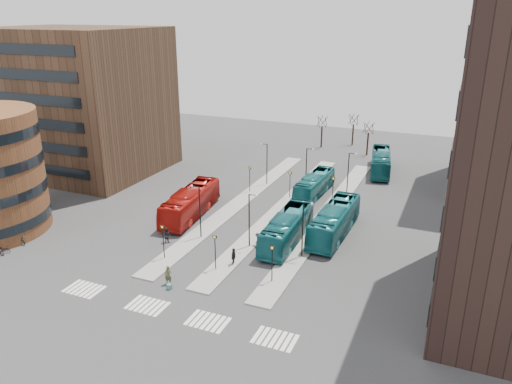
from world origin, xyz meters
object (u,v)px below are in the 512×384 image
at_px(red_bus, 191,203).
at_px(commuter_b, 234,257).
at_px(commuter_a, 167,235).
at_px(bicycle_near, 3,249).
at_px(teal_bus_c, 335,221).
at_px(bicycle_far, 20,240).
at_px(suitcase, 169,287).
at_px(teal_bus_a, 287,228).
at_px(teal_bus_d, 381,162).
at_px(traveller, 168,275).
at_px(teal_bus_b, 314,185).
at_px(commuter_c, 258,240).

relative_size(red_bus, commuter_b, 6.76).
relative_size(commuter_a, bicycle_near, 1.12).
height_order(teal_bus_c, bicycle_far, teal_bus_c).
bearing_deg(commuter_a, red_bus, -77.85).
distance_m(suitcase, teal_bus_c, 20.85).
distance_m(teal_bus_a, teal_bus_d, 30.35).
bearing_deg(bicycle_far, suitcase, -81.78).
height_order(red_bus, traveller, red_bus).
xyz_separation_m(red_bus, teal_bus_c, (17.99, 1.54, -0.02)).
distance_m(teal_bus_b, commuter_c, 18.09).
relative_size(teal_bus_d, traveller, 6.39).
distance_m(teal_bus_c, teal_bus_d, 26.05).
distance_m(red_bus, commuter_a, 7.85).
xyz_separation_m(suitcase, bicycle_far, (-20.32, 1.67, 0.21)).
height_order(teal_bus_c, traveller, teal_bus_c).
height_order(teal_bus_a, teal_bus_b, teal_bus_a).
bearing_deg(commuter_a, traveller, 125.55).
bearing_deg(commuter_b, teal_bus_b, -10.88).
height_order(teal_bus_b, bicycle_far, teal_bus_b).
height_order(commuter_a, bicycle_far, commuter_a).
relative_size(teal_bus_c, commuter_c, 8.14).
distance_m(commuter_c, bicycle_far, 26.25).
distance_m(suitcase, commuter_b, 7.46).
xyz_separation_m(teal_bus_b, traveller, (-5.56, -28.78, -0.56)).
height_order(suitcase, traveller, traveller).
relative_size(teal_bus_a, commuter_a, 6.90).
relative_size(commuter_a, commuter_c, 1.13).
relative_size(teal_bus_b, bicycle_near, 6.96).
height_order(traveller, bicycle_far, traveller).
distance_m(suitcase, commuter_a, 10.20).
bearing_deg(teal_bus_b, red_bus, -129.16).
xyz_separation_m(commuter_b, bicycle_far, (-23.80, -4.89, -0.47)).
bearing_deg(red_bus, commuter_b, -48.55).
relative_size(commuter_b, bicycle_near, 1.22).
bearing_deg(teal_bus_d, commuter_b, -111.96).
bearing_deg(bicycle_near, suitcase, -105.04).
relative_size(teal_bus_b, teal_bus_d, 0.89).
xyz_separation_m(commuter_a, bicycle_far, (-14.66, -6.78, -0.40)).
relative_size(teal_bus_a, teal_bus_d, 1.00).
bearing_deg(teal_bus_c, bicycle_near, -148.54).
bearing_deg(teal_bus_d, teal_bus_b, -124.70).
distance_m(red_bus, teal_bus_b, 18.02).
bearing_deg(red_bus, bicycle_far, -138.80).
bearing_deg(red_bus, teal_bus_b, 41.89).
bearing_deg(bicycle_near, traveller, -102.76).
bearing_deg(red_bus, teal_bus_d, 49.68).
bearing_deg(teal_bus_d, traveller, -115.45).
bearing_deg(teal_bus_b, bicycle_near, -127.29).
relative_size(suitcase, bicycle_near, 0.34).
bearing_deg(teal_bus_a, red_bus, 168.43).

